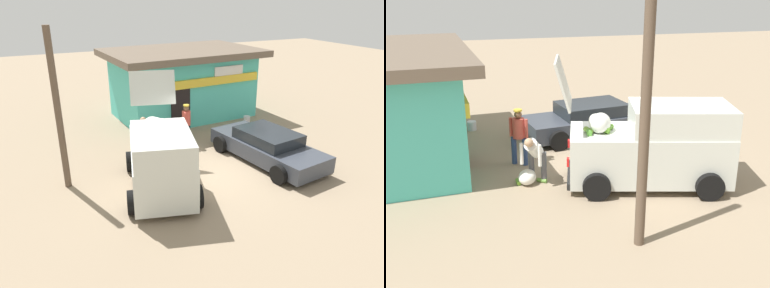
# 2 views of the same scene
# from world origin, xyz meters

# --- Properties ---
(ground_plane) EXTENTS (60.00, 60.00, 0.00)m
(ground_plane) POSITION_xyz_m (0.00, 0.00, 0.00)
(ground_plane) COLOR gray
(storefront_bar) EXTENTS (7.34, 5.18, 3.19)m
(storefront_bar) POSITION_xyz_m (1.45, 6.24, 1.65)
(storefront_bar) COLOR #4CC6B7
(storefront_bar) RESTS_ON ground_plane
(delivery_van) EXTENTS (2.88, 4.57, 3.21)m
(delivery_van) POSITION_xyz_m (-2.20, -0.34, 1.05)
(delivery_van) COLOR silver
(delivery_van) RESTS_ON ground_plane
(parked_sedan) EXTENTS (2.60, 4.66, 1.13)m
(parked_sedan) POSITION_xyz_m (2.00, 0.01, 0.55)
(parked_sedan) COLOR #383D47
(parked_sedan) RESTS_ON ground_plane
(vendor_standing) EXTENTS (0.47, 0.48, 1.61)m
(vendor_standing) POSITION_xyz_m (0.05, 2.72, 0.92)
(vendor_standing) COLOR navy
(vendor_standing) RESTS_ON ground_plane
(customer_bending) EXTENTS (0.75, 0.71, 1.36)m
(customer_bending) POSITION_xyz_m (-1.43, 2.55, 0.84)
(customer_bending) COLOR #4C4C51
(customer_bending) RESTS_ON ground_plane
(unloaded_banana_pile) EXTENTS (0.70, 0.83, 0.38)m
(unloaded_banana_pile) POSITION_xyz_m (-1.35, 2.74, 0.18)
(unloaded_banana_pile) COLOR silver
(unloaded_banana_pile) RESTS_ON ground_plane
(paint_bucket) EXTENTS (0.31, 0.31, 0.32)m
(paint_bucket) POSITION_xyz_m (3.66, 3.86, 0.16)
(paint_bucket) COLOR silver
(paint_bucket) RESTS_ON ground_plane
(utility_pole) EXTENTS (0.20, 0.20, 4.84)m
(utility_pole) POSITION_xyz_m (-4.78, 1.08, 2.42)
(utility_pole) COLOR brown
(utility_pole) RESTS_ON ground_plane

